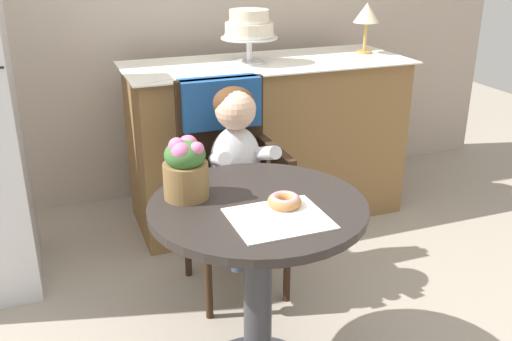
% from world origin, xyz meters
% --- Properties ---
extents(cafe_table, '(0.72, 0.72, 0.72)m').
position_xyz_m(cafe_table, '(0.00, 0.00, 0.51)').
color(cafe_table, '#282321').
rests_on(cafe_table, ground).
extents(wicker_chair, '(0.42, 0.45, 0.95)m').
position_xyz_m(wicker_chair, '(0.12, 0.70, 0.64)').
color(wicker_chair, '#332114').
rests_on(wicker_chair, ground).
extents(seated_child, '(0.27, 0.32, 0.73)m').
position_xyz_m(seated_child, '(0.12, 0.54, 0.68)').
color(seated_child, silver).
rests_on(seated_child, ground).
extents(paper_napkin, '(0.29, 0.25, 0.00)m').
position_xyz_m(paper_napkin, '(0.02, -0.13, 0.72)').
color(paper_napkin, white).
rests_on(paper_napkin, cafe_table).
extents(donut_front, '(0.11, 0.11, 0.04)m').
position_xyz_m(donut_front, '(0.07, -0.06, 0.74)').
color(donut_front, '#AD7542').
rests_on(donut_front, cafe_table).
extents(flower_vase, '(0.15, 0.15, 0.21)m').
position_xyz_m(flower_vase, '(-0.21, 0.13, 0.83)').
color(flower_vase, brown).
rests_on(flower_vase, cafe_table).
extents(display_counter, '(1.56, 0.62, 0.90)m').
position_xyz_m(display_counter, '(0.55, 1.30, 0.45)').
color(display_counter, olive).
rests_on(display_counter, ground).
extents(tiered_cake_stand, '(0.30, 0.30, 0.28)m').
position_xyz_m(tiered_cake_stand, '(0.44, 1.30, 1.09)').
color(tiered_cake_stand, silver).
rests_on(tiered_cake_stand, display_counter).
extents(table_lamp, '(0.15, 0.15, 0.28)m').
position_xyz_m(table_lamp, '(1.17, 1.33, 1.12)').
color(table_lamp, '#B28C47').
rests_on(table_lamp, display_counter).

